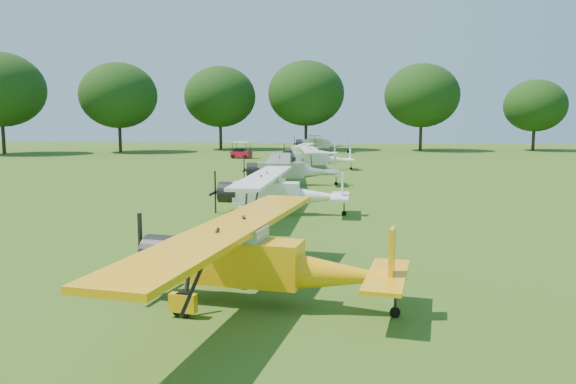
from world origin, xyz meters
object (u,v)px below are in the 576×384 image
at_px(aircraft_3, 276,189).
at_px(aircraft_4, 288,167).
at_px(aircraft_2, 255,255).
at_px(aircraft_5, 316,157).
at_px(aircraft_7, 320,142).
at_px(aircraft_6, 309,150).
at_px(golf_cart, 241,153).

distance_m(aircraft_3, aircraft_4, 11.87).
relative_size(aircraft_2, aircraft_4, 1.03).
bearing_deg(aircraft_3, aircraft_2, -83.93).
height_order(aircraft_5, aircraft_7, aircraft_7).
xyz_separation_m(aircraft_4, aircraft_7, (0.48, 37.27, 0.17)).
xyz_separation_m(aircraft_6, golf_cart, (-7.99, 2.42, -0.46)).
bearing_deg(aircraft_5, aircraft_2, -96.46).
distance_m(aircraft_4, aircraft_7, 37.27).
bearing_deg(aircraft_7, aircraft_4, -94.34).
relative_size(aircraft_3, aircraft_5, 1.03).
xyz_separation_m(aircraft_2, aircraft_3, (-1.11, 13.20, -0.06)).
bearing_deg(golf_cart, aircraft_2, -63.91).
bearing_deg(golf_cart, aircraft_6, -1.76).
relative_size(aircraft_2, golf_cart, 4.43).
bearing_deg(aircraft_2, aircraft_3, 104.26).
height_order(aircraft_3, golf_cart, aircraft_3).
xyz_separation_m(aircraft_2, golf_cart, (-9.84, 50.51, -0.63)).
height_order(aircraft_4, aircraft_7, aircraft_7).
relative_size(aircraft_2, aircraft_3, 1.06).
height_order(aircraft_5, golf_cart, aircraft_5).
relative_size(aircraft_3, aircraft_4, 0.98).
xyz_separation_m(aircraft_5, aircraft_7, (-0.81, 25.26, 0.22)).
bearing_deg(aircraft_2, aircraft_4, 103.42).
relative_size(aircraft_2, aircraft_7, 0.91).
bearing_deg(aircraft_3, aircraft_5, 89.65).
xyz_separation_m(aircraft_7, golf_cart, (-8.58, -11.81, -0.76)).
xyz_separation_m(aircraft_2, aircraft_6, (-1.84, 48.10, -0.18)).
xyz_separation_m(aircraft_3, golf_cart, (-8.72, 37.31, -0.57)).
bearing_deg(aircraft_3, aircraft_7, 91.42).
bearing_deg(aircraft_7, aircraft_5, -91.76).
height_order(aircraft_2, aircraft_7, aircraft_7).
distance_m(aircraft_5, aircraft_6, 11.12).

